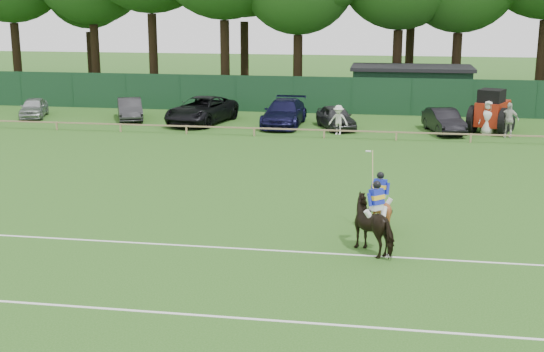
% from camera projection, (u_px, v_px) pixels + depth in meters
% --- Properties ---
extents(ground, '(160.00, 160.00, 0.00)m').
position_uv_depth(ground, '(242.00, 238.00, 23.75)').
color(ground, '#1E4C14').
rests_on(ground, ground).
extents(horse_dark, '(2.07, 2.09, 1.71)m').
position_uv_depth(horse_dark, '(376.00, 225.00, 22.32)').
color(horse_dark, black).
rests_on(horse_dark, ground).
extents(horse_chestnut, '(1.49, 1.58, 1.42)m').
position_uv_depth(horse_chestnut, '(379.00, 210.00, 24.45)').
color(horse_chestnut, brown).
rests_on(horse_chestnut, ground).
extents(sedan_silver, '(2.58, 4.05, 1.28)m').
position_uv_depth(sedan_silver, '(34.00, 108.00, 47.89)').
color(sedan_silver, '#A6A9AB').
rests_on(sedan_silver, ground).
extents(sedan_grey, '(2.99, 4.46, 1.39)m').
position_uv_depth(sedan_grey, '(130.00, 109.00, 46.85)').
color(sedan_grey, '#29292B').
rests_on(sedan_grey, ground).
extents(suv_black, '(3.99, 6.41, 1.65)m').
position_uv_depth(suv_black, '(201.00, 110.00, 45.47)').
color(suv_black, black).
rests_on(suv_black, ground).
extents(sedan_navy, '(2.42, 5.60, 1.61)m').
position_uv_depth(sedan_navy, '(284.00, 113.00, 44.61)').
color(sedan_navy, black).
rests_on(sedan_navy, ground).
extents(hatch_grey, '(3.03, 4.36, 1.38)m').
position_uv_depth(hatch_grey, '(336.00, 117.00, 43.67)').
color(hatch_grey, '#2E2E30').
rests_on(hatch_grey, ground).
extents(estate_black, '(2.48, 4.49, 1.40)m').
position_uv_depth(estate_black, '(444.00, 121.00, 42.29)').
color(estate_black, black).
rests_on(estate_black, ground).
extents(spectator_left, '(1.17, 0.76, 1.71)m').
position_uv_depth(spectator_left, '(338.00, 120.00, 41.69)').
color(spectator_left, beige).
rests_on(spectator_left, ground).
extents(spectator_mid, '(1.24, 0.75, 1.97)m').
position_uv_depth(spectator_mid, '(508.00, 120.00, 40.87)').
color(spectator_mid, beige).
rests_on(spectator_mid, ground).
extents(spectator_right, '(1.09, 0.83, 1.98)m').
position_uv_depth(spectator_right, '(488.00, 118.00, 41.50)').
color(spectator_right, silver).
rests_on(spectator_right, ground).
extents(rider_dark, '(0.77, 0.75, 1.41)m').
position_uv_depth(rider_dark, '(377.00, 202.00, 22.13)').
color(rider_dark, silver).
rests_on(rider_dark, ground).
extents(rider_chestnut, '(0.92, 0.73, 2.05)m').
position_uv_depth(rider_chestnut, '(380.00, 191.00, 24.28)').
color(rider_chestnut, silver).
rests_on(rider_chestnut, ground).
extents(polo_ball, '(0.09, 0.09, 0.09)m').
position_uv_depth(polo_ball, '(388.00, 255.00, 22.09)').
color(polo_ball, silver).
rests_on(polo_ball, ground).
extents(pitch_lines, '(60.00, 5.10, 0.01)m').
position_uv_depth(pitch_lines, '(217.00, 278.00, 20.40)').
color(pitch_lines, silver).
rests_on(pitch_lines, ground).
extents(pitch_rail, '(62.10, 0.10, 0.50)m').
position_uv_depth(pitch_rail, '(307.00, 130.00, 40.90)').
color(pitch_rail, '#997F5B').
rests_on(pitch_rail, ground).
extents(perimeter_fence, '(92.08, 0.08, 2.50)m').
position_uv_depth(perimeter_fence, '(322.00, 95.00, 49.33)').
color(perimeter_fence, '#14351E').
rests_on(perimeter_fence, ground).
extents(utility_shed, '(8.40, 4.40, 3.04)m').
position_uv_depth(utility_shed, '(411.00, 87.00, 51.19)').
color(utility_shed, '#14331E').
rests_on(utility_shed, ground).
extents(tree_row, '(96.00, 12.00, 21.00)m').
position_uv_depth(tree_row, '(357.00, 99.00, 56.98)').
color(tree_row, '#26561C').
rests_on(tree_row, ground).
extents(tractor, '(3.07, 3.59, 2.56)m').
position_uv_depth(tractor, '(492.00, 112.00, 42.27)').
color(tractor, maroon).
rests_on(tractor, ground).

